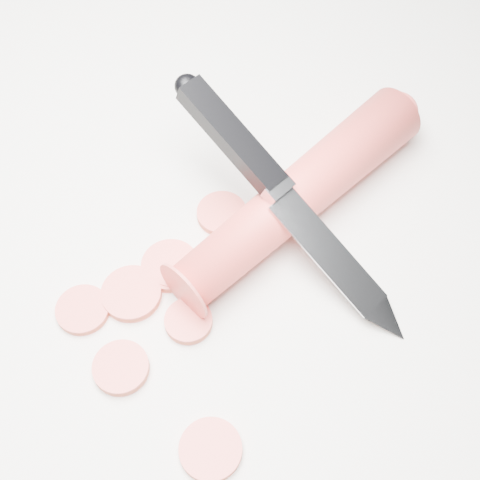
% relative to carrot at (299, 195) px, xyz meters
% --- Properties ---
extents(ground, '(2.40, 2.40, 0.00)m').
position_rel_carrot_xyz_m(ground, '(-0.04, -0.05, -0.02)').
color(ground, silver).
rests_on(ground, ground).
extents(carrot, '(0.10, 0.22, 0.04)m').
position_rel_carrot_xyz_m(carrot, '(0.00, 0.00, 0.00)').
color(carrot, red).
rests_on(carrot, ground).
extents(carrot_slice_0, '(0.03, 0.03, 0.01)m').
position_rel_carrot_xyz_m(carrot_slice_0, '(-0.05, -0.08, -0.02)').
color(carrot_slice_0, '#E24941').
rests_on(carrot_slice_0, ground).
extents(carrot_slice_1, '(0.04, 0.04, 0.01)m').
position_rel_carrot_xyz_m(carrot_slice_1, '(-0.06, -0.08, -0.02)').
color(carrot_slice_1, '#E24941').
rests_on(carrot_slice_1, ground).
extents(carrot_slice_2, '(0.04, 0.04, 0.01)m').
position_rel_carrot_xyz_m(carrot_slice_2, '(-0.07, -0.11, -0.02)').
color(carrot_slice_2, '#E24941').
rests_on(carrot_slice_2, ground).
extents(carrot_slice_3, '(0.04, 0.04, 0.01)m').
position_rel_carrot_xyz_m(carrot_slice_3, '(0.03, -0.18, -0.02)').
color(carrot_slice_3, '#E24941').
rests_on(carrot_slice_3, ground).
extents(carrot_slice_4, '(0.03, 0.03, 0.01)m').
position_rel_carrot_xyz_m(carrot_slice_4, '(-0.02, -0.11, -0.02)').
color(carrot_slice_4, '#E24941').
rests_on(carrot_slice_4, ground).
extents(carrot_slice_5, '(0.04, 0.04, 0.01)m').
position_rel_carrot_xyz_m(carrot_slice_5, '(-0.05, -0.03, -0.02)').
color(carrot_slice_5, '#E24941').
rests_on(carrot_slice_5, ground).
extents(carrot_slice_6, '(0.04, 0.04, 0.01)m').
position_rel_carrot_xyz_m(carrot_slice_6, '(-0.05, -0.16, -0.02)').
color(carrot_slice_6, '#E24941').
rests_on(carrot_slice_6, ground).
extents(carrot_slice_7, '(0.04, 0.04, 0.01)m').
position_rel_carrot_xyz_m(carrot_slice_7, '(-0.09, -0.14, -0.02)').
color(carrot_slice_7, '#E24941').
rests_on(carrot_slice_7, ground).
extents(kitchen_knife, '(0.21, 0.09, 0.09)m').
position_rel_carrot_xyz_m(kitchen_knife, '(0.00, -0.02, 0.02)').
color(kitchen_knife, '#B4B6BB').
rests_on(kitchen_knife, ground).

